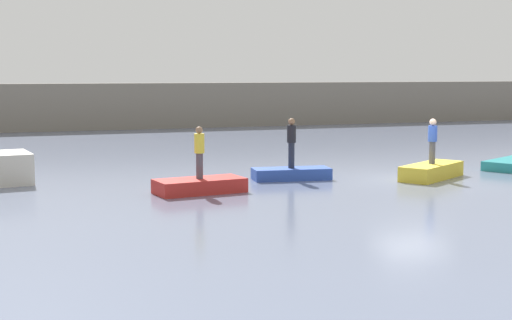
{
  "coord_description": "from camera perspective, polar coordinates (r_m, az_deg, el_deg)",
  "views": [
    {
      "loc": [
        -13.81,
        -22.96,
        3.82
      ],
      "look_at": [
        -4.48,
        3.93,
        0.45
      ],
      "focal_mm": 52.48,
      "sensor_mm": 36.0,
      "label": 1
    }
  ],
  "objects": [
    {
      "name": "ground_plane",
      "position": [
        27.07,
        11.77,
        -1.51
      ],
      "size": [
        120.0,
        120.0,
        0.0
      ],
      "primitive_type": "plane",
      "color": "slate"
    },
    {
      "name": "rowboat_teal",
      "position": [
        31.36,
        18.96,
        -0.28
      ],
      "size": [
        3.24,
        2.54,
        0.37
      ],
      "primitive_type": "cube",
      "rotation": [
        0.0,
        0.0,
        0.5
      ],
      "color": "teal",
      "rests_on": "ground_plane"
    },
    {
      "name": "rowboat_blue",
      "position": [
        26.66,
        2.71,
        -1.05
      ],
      "size": [
        2.86,
        1.35,
        0.41
      ],
      "primitive_type": "cube",
      "rotation": [
        0.0,
        0.0,
        -0.12
      ],
      "color": "#2B4CAD",
      "rests_on": "ground_plane"
    },
    {
      "name": "rowboat_red",
      "position": [
        23.77,
        -4.31,
        -1.97
      ],
      "size": [
        2.97,
        1.66,
        0.46
      ],
      "primitive_type": "cube",
      "rotation": [
        0.0,
        0.0,
        0.14
      ],
      "color": "red",
      "rests_on": "ground_plane"
    },
    {
      "name": "person_blue_shirt",
      "position": [
        27.45,
        13.3,
        1.6
      ],
      "size": [
        0.32,
        0.32,
        1.62
      ],
      "color": "#4C4C56",
      "rests_on": "rowboat_yellow"
    },
    {
      "name": "person_yellow_shirt",
      "position": [
        23.62,
        -4.34,
        0.78
      ],
      "size": [
        0.32,
        0.32,
        1.66
      ],
      "color": "#4C4C56",
      "rests_on": "rowboat_red"
    },
    {
      "name": "person_dark_shirt",
      "position": [
        26.53,
        2.72,
        1.51
      ],
      "size": [
        0.32,
        0.32,
        1.77
      ],
      "color": "#232838",
      "rests_on": "rowboat_blue"
    },
    {
      "name": "rowboat_yellow",
      "position": [
        27.58,
        13.24,
        -0.84
      ],
      "size": [
        3.21,
        2.62,
        0.54
      ],
      "primitive_type": "cube",
      "rotation": [
        0.0,
        0.0,
        0.58
      ],
      "color": "gold",
      "rests_on": "ground_plane"
    },
    {
      "name": "embankment_wall",
      "position": [
        51.97,
        -3.72,
        4.21
      ],
      "size": [
        80.0,
        1.2,
        3.06
      ],
      "primitive_type": "cube",
      "color": "gray",
      "rests_on": "ground_plane"
    }
  ]
}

